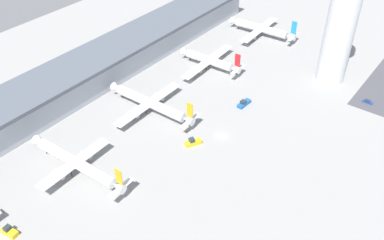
{
  "coord_description": "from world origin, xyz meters",
  "views": [
    {
      "loc": [
        -112.62,
        -70.05,
        108.04
      ],
      "look_at": [
        -9.58,
        7.46,
        10.37
      ],
      "focal_mm": 40.0,
      "sensor_mm": 36.0,
      "label": 1
    }
  ],
  "objects_px": {
    "airplane_gate_bravo": "(76,163)",
    "airplane_gate_echo": "(261,29)",
    "service_truck_baggage": "(244,103)",
    "airplane_gate_delta": "(209,61)",
    "control_tower": "(342,20)",
    "service_truck_catering": "(9,232)",
    "car_yellow_taxi": "(367,102)",
    "service_truck_fuel": "(193,142)",
    "airplane_gate_charlie": "(150,103)"
  },
  "relations": [
    {
      "from": "airplane_gate_bravo",
      "to": "airplane_gate_echo",
      "type": "bearing_deg",
      "value": 1.1
    },
    {
      "from": "airplane_gate_bravo",
      "to": "service_truck_baggage",
      "type": "xyz_separation_m",
      "value": [
        71.97,
        -25.67,
        -3.68
      ]
    },
    {
      "from": "airplane_gate_delta",
      "to": "airplane_gate_echo",
      "type": "xyz_separation_m",
      "value": [
        47.2,
        -2.51,
        0.07
      ]
    },
    {
      "from": "control_tower",
      "to": "service_truck_catering",
      "type": "distance_m",
      "value": 155.62
    },
    {
      "from": "control_tower",
      "to": "service_truck_catering",
      "type": "bearing_deg",
      "value": 163.79
    },
    {
      "from": "service_truck_baggage",
      "to": "car_yellow_taxi",
      "type": "height_order",
      "value": "service_truck_baggage"
    },
    {
      "from": "control_tower",
      "to": "airplane_gate_delta",
      "type": "distance_m",
      "value": 63.75
    },
    {
      "from": "service_truck_baggage",
      "to": "airplane_gate_bravo",
      "type": "bearing_deg",
      "value": 160.37
    },
    {
      "from": "control_tower",
      "to": "airplane_gate_delta",
      "type": "bearing_deg",
      "value": 117.01
    },
    {
      "from": "airplane_gate_echo",
      "to": "service_truck_fuel",
      "type": "bearing_deg",
      "value": -165.12
    },
    {
      "from": "service_truck_fuel",
      "to": "car_yellow_taxi",
      "type": "height_order",
      "value": "service_truck_fuel"
    },
    {
      "from": "service_truck_fuel",
      "to": "service_truck_catering",
      "type": "bearing_deg",
      "value": 163.88
    },
    {
      "from": "service_truck_catering",
      "to": "car_yellow_taxi",
      "type": "xyz_separation_m",
      "value": [
        137.48,
        -64.32,
        -0.55
      ]
    },
    {
      "from": "car_yellow_taxi",
      "to": "service_truck_catering",
      "type": "bearing_deg",
      "value": 154.93
    },
    {
      "from": "airplane_gate_charlie",
      "to": "service_truck_baggage",
      "type": "bearing_deg",
      "value": -46.59
    },
    {
      "from": "service_truck_fuel",
      "to": "service_truck_baggage",
      "type": "height_order",
      "value": "service_truck_fuel"
    },
    {
      "from": "airplane_gate_echo",
      "to": "car_yellow_taxi",
      "type": "relative_size",
      "value": 9.0
    },
    {
      "from": "airplane_gate_bravo",
      "to": "service_truck_fuel",
      "type": "xyz_separation_m",
      "value": [
        37.26,
        -23.78,
        -3.5
      ]
    },
    {
      "from": "control_tower",
      "to": "service_truck_catering",
      "type": "relative_size",
      "value": 10.61
    },
    {
      "from": "airplane_gate_bravo",
      "to": "airplane_gate_charlie",
      "type": "distance_m",
      "value": 44.12
    },
    {
      "from": "service_truck_baggage",
      "to": "car_yellow_taxi",
      "type": "relative_size",
      "value": 1.7
    },
    {
      "from": "airplane_gate_delta",
      "to": "service_truck_catering",
      "type": "distance_m",
      "value": 120.78
    },
    {
      "from": "control_tower",
      "to": "airplane_gate_echo",
      "type": "height_order",
      "value": "control_tower"
    },
    {
      "from": "service_truck_catering",
      "to": "control_tower",
      "type": "bearing_deg",
      "value": -16.21
    },
    {
      "from": "control_tower",
      "to": "service_truck_catering",
      "type": "height_order",
      "value": "control_tower"
    },
    {
      "from": "service_truck_fuel",
      "to": "control_tower",
      "type": "bearing_deg",
      "value": -16.28
    },
    {
      "from": "service_truck_catering",
      "to": "service_truck_baggage",
      "type": "xyz_separation_m",
      "value": [
        102.96,
        -21.61,
        -0.17
      ]
    },
    {
      "from": "airplane_gate_charlie",
      "to": "service_truck_catering",
      "type": "bearing_deg",
      "value": -173.9
    },
    {
      "from": "airplane_gate_bravo",
      "to": "service_truck_baggage",
      "type": "height_order",
      "value": "airplane_gate_bravo"
    },
    {
      "from": "airplane_gate_charlie",
      "to": "service_truck_catering",
      "type": "distance_m",
      "value": 75.43
    },
    {
      "from": "airplane_gate_charlie",
      "to": "service_truck_baggage",
      "type": "height_order",
      "value": "airplane_gate_charlie"
    },
    {
      "from": "airplane_gate_delta",
      "to": "service_truck_baggage",
      "type": "height_order",
      "value": "airplane_gate_delta"
    },
    {
      "from": "airplane_gate_echo",
      "to": "airplane_gate_bravo",
      "type": "bearing_deg",
      "value": -178.9
    },
    {
      "from": "service_truck_baggage",
      "to": "airplane_gate_delta",
      "type": "bearing_deg",
      "value": 60.5
    },
    {
      "from": "airplane_gate_delta",
      "to": "airplane_gate_echo",
      "type": "height_order",
      "value": "airplane_gate_echo"
    },
    {
      "from": "airplane_gate_bravo",
      "to": "service_truck_catering",
      "type": "relative_size",
      "value": 7.72
    },
    {
      "from": "service_truck_catering",
      "to": "car_yellow_taxi",
      "type": "distance_m",
      "value": 151.78
    },
    {
      "from": "airplane_gate_charlie",
      "to": "airplane_gate_bravo",
      "type": "bearing_deg",
      "value": -174.86
    },
    {
      "from": "airplane_gate_bravo",
      "to": "airplane_gate_echo",
      "type": "height_order",
      "value": "airplane_gate_echo"
    },
    {
      "from": "control_tower",
      "to": "airplane_gate_charlie",
      "type": "xyz_separation_m",
      "value": [
        -71.89,
        50.69,
        -25.81
      ]
    },
    {
      "from": "control_tower",
      "to": "airplane_gate_charlie",
      "type": "relative_size",
      "value": 1.39
    },
    {
      "from": "airplane_gate_bravo",
      "to": "airplane_gate_echo",
      "type": "relative_size",
      "value": 1.12
    },
    {
      "from": "airplane_gate_bravo",
      "to": "car_yellow_taxi",
      "type": "distance_m",
      "value": 126.61
    },
    {
      "from": "airplane_gate_charlie",
      "to": "airplane_gate_echo",
      "type": "xyz_separation_m",
      "value": [
        92.65,
        -1.33,
        -0.11
      ]
    },
    {
      "from": "service_truck_fuel",
      "to": "service_truck_baggage",
      "type": "bearing_deg",
      "value": -3.11
    },
    {
      "from": "airplane_gate_charlie",
      "to": "service_truck_baggage",
      "type": "xyz_separation_m",
      "value": [
        28.03,
        -29.62,
        -3.28
      ]
    },
    {
      "from": "airplane_gate_charlie",
      "to": "airplane_gate_delta",
      "type": "relative_size",
      "value": 1.12
    },
    {
      "from": "airplane_gate_charlie",
      "to": "airplane_gate_echo",
      "type": "distance_m",
      "value": 92.66
    },
    {
      "from": "control_tower",
      "to": "car_yellow_taxi",
      "type": "bearing_deg",
      "value": -113.36
    },
    {
      "from": "service_truck_catering",
      "to": "airplane_gate_delta",
      "type": "bearing_deg",
      "value": 4.36
    }
  ]
}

